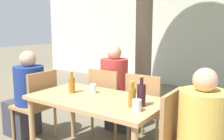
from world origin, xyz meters
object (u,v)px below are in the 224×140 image
Objects in this scene: patio_chair_1 at (183,138)px; wine_bottle_0 at (141,94)px; dining_table_front at (96,106)px; patio_chair_3 at (146,106)px; drinking_glass_1 at (93,89)px; patio_chair_0 at (38,102)px; person_seated_2 at (117,93)px; amber_bottle_1 at (72,84)px; patio_chair_2 at (108,98)px; drinking_glass_0 at (137,105)px; person_seated_0 at (26,98)px; amber_bottle_2 at (132,97)px.

wine_bottle_0 is (-0.42, 0.01, 0.32)m from patio_chair_1.
patio_chair_3 reaches higher than dining_table_front.
drinking_glass_1 reaches higher than dining_table_front.
drinking_glass_1 is at bearing 98.90° from patio_chair_0.
drinking_glass_1 is (0.15, -0.73, 0.23)m from person_seated_2.
patio_chair_0 reaches higher than drinking_glass_1.
person_seated_2 is 0.90m from amber_bottle_1.
patio_chair_0 is 9.00× the size of drinking_glass_1.
patio_chair_3 is at bearing 111.61° from wine_bottle_0.
patio_chair_0 is at bearing 43.35° from patio_chair_2.
dining_table_front is 1.54× the size of patio_chair_2.
drinking_glass_0 is (0.90, -0.13, -0.04)m from amber_bottle_1.
drinking_glass_0 reaches higher than drinking_glass_1.
patio_chair_0 is 0.24m from person_seated_0.
patio_chair_0 is 1.88m from patio_chair_1.
patio_chair_1 is at bearing 0.00° from dining_table_front.
patio_chair_2 is at bearing 90.00° from person_seated_2.
patio_chair_2 is 0.57m from patio_chair_3.
dining_table_front is 0.23m from drinking_glass_1.
amber_bottle_2 is at bearing 96.62° from patio_chair_1.
patio_chair_2 is 0.79× the size of person_seated_0.
person_seated_0 is at bearing 43.67° from person_seated_2.
drinking_glass_1 is at bearing 32.48° from amber_bottle_1.
wine_bottle_0 is 0.09m from amber_bottle_2.
wine_bottle_0 is 2.74× the size of drinking_glass_0.
patio_chair_0 is 0.67m from amber_bottle_1.
amber_bottle_2 is at bearing 88.07° from person_seated_0.
amber_bottle_1 is at bearing 86.28° from person_seated_2.
patio_chair_2 is (-1.23, 0.62, 0.00)m from patio_chair_1.
patio_chair_2 is at bearing 143.00° from wine_bottle_0.
amber_bottle_2 is 2.41× the size of drinking_glass_1.
amber_bottle_1 is (0.84, -0.00, 0.30)m from person_seated_0.
drinking_glass_0 is (1.74, -0.14, 0.26)m from person_seated_0.
patio_chair_1 is 9.00× the size of drinking_glass_1.
patio_chair_1 is 1.12m from drinking_glass_1.
person_seated_2 reaches higher than patio_chair_0.
amber_bottle_2 is 0.63m from drinking_glass_1.
person_seated_2 is at bearing 108.39° from dining_table_front.
dining_table_front is 0.69m from patio_chair_2.
patio_chair_3 is 3.17× the size of wine_bottle_0.
drinking_glass_1 is (1.04, 0.13, 0.26)m from person_seated_0.
amber_bottle_1 reaches higher than patio_chair_1.
person_seated_2 is 11.53× the size of drinking_glass_0.
drinking_glass_0 is at bearing -13.69° from dining_table_front.
patio_chair_1 is at bearing 90.00° from person_seated_0.
wine_bottle_0 reaches higher than amber_bottle_1.
amber_bottle_1 is at bearing 176.30° from amber_bottle_2.
amber_bottle_1 is (-0.34, -0.00, 0.18)m from dining_table_front.
person_seated_2 reaches higher than person_seated_0.
amber_bottle_1 is at bearing -147.52° from drinking_glass_1.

